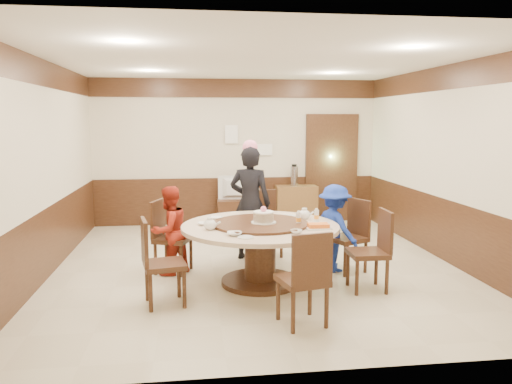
{
  "coord_description": "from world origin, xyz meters",
  "views": [
    {
      "loc": [
        -0.87,
        -6.71,
        2.03
      ],
      "look_at": [
        -0.05,
        -0.37,
        1.1
      ],
      "focal_mm": 35.0,
      "sensor_mm": 36.0,
      "label": 1
    }
  ],
  "objects": [
    {
      "name": "room",
      "position": [
        0.01,
        0.01,
        1.08
      ],
      "size": [
        6.0,
        6.04,
        2.84
      ],
      "color": "beige",
      "rests_on": "ground"
    },
    {
      "name": "banquet_table",
      "position": [
        -0.05,
        -0.77,
        0.53
      ],
      "size": [
        1.93,
        1.93,
        0.78
      ],
      "color": "#3B2012",
      "rests_on": "ground"
    },
    {
      "name": "chair_0",
      "position": [
        1.19,
        -0.39,
        0.3
      ],
      "size": [
        0.59,
        0.58,
        0.97
      ],
      "rotation": [
        0.0,
        0.0,
        1.99
      ],
      "color": "#3B2012",
      "rests_on": "ground"
    },
    {
      "name": "chair_1",
      "position": [
        0.22,
        0.55,
        0.3
      ],
      "size": [
        0.49,
        0.5,
        0.97
      ],
      "rotation": [
        0.0,
        0.0,
        3.26
      ],
      "color": "#3B2012",
      "rests_on": "ground"
    },
    {
      "name": "chair_2",
      "position": [
        -1.16,
        -0.12,
        0.3
      ],
      "size": [
        0.57,
        0.56,
        0.97
      ],
      "rotation": [
        0.0,
        0.0,
        4.36
      ],
      "color": "#3B2012",
      "rests_on": "ground"
    },
    {
      "name": "chair_3",
      "position": [
        -1.21,
        -1.33,
        0.3
      ],
      "size": [
        0.52,
        0.51,
        0.97
      ],
      "rotation": [
        0.0,
        0.0,
        4.9
      ],
      "color": "#3B2012",
      "rests_on": "ground"
    },
    {
      "name": "chair_4",
      "position": [
        0.2,
        -2.06,
        0.3
      ],
      "size": [
        0.53,
        0.54,
        0.97
      ],
      "rotation": [
        0.0,
        0.0,
        6.52
      ],
      "color": "#3B2012",
      "rests_on": "ground"
    },
    {
      "name": "chair_5",
      "position": [
        1.21,
        -1.15,
        0.3
      ],
      "size": [
        0.46,
        0.45,
        0.97
      ],
      "rotation": [
        0.0,
        0.0,
        7.84
      ],
      "color": "#3B2012",
      "rests_on": "ground"
    },
    {
      "name": "person_standing",
      "position": [
        -0.04,
        0.39,
        0.83
      ],
      "size": [
        0.7,
        0.58,
        1.66
      ],
      "primitive_type": "imported",
      "rotation": [
        0.0,
        0.0,
        2.78
      ],
      "color": "black",
      "rests_on": "ground"
    },
    {
      "name": "person_red",
      "position": [
        -1.18,
        -0.21,
        0.59
      ],
      "size": [
        0.72,
        0.72,
        1.17
      ],
      "primitive_type": "imported",
      "rotation": [
        0.0,
        0.0,
        3.91
      ],
      "color": "#A32615",
      "rests_on": "ground"
    },
    {
      "name": "person_blue",
      "position": [
        1.02,
        -0.35,
        0.59
      ],
      "size": [
        0.75,
        0.87,
        1.17
      ],
      "primitive_type": "imported",
      "rotation": [
        0.0,
        0.0,
        2.07
      ],
      "color": "#173098",
      "rests_on": "ground"
    },
    {
      "name": "birthday_cake",
      "position": [
        -0.01,
        -0.79,
        0.85
      ],
      "size": [
        0.31,
        0.31,
        0.21
      ],
      "color": "white",
      "rests_on": "banquet_table"
    },
    {
      "name": "teapot_left",
      "position": [
        -0.67,
        -0.96,
        0.81
      ],
      "size": [
        0.17,
        0.15,
        0.13
      ],
      "primitive_type": "ellipsoid",
      "color": "white",
      "rests_on": "banquet_table"
    },
    {
      "name": "teapot_right",
      "position": [
        0.57,
        -0.48,
        0.81
      ],
      "size": [
        0.17,
        0.15,
        0.13
      ],
      "primitive_type": "ellipsoid",
      "color": "white",
      "rests_on": "banquet_table"
    },
    {
      "name": "bowl_0",
      "position": [
        -0.57,
        -0.39,
        0.77
      ],
      "size": [
        0.17,
        0.17,
        0.04
      ],
      "primitive_type": "imported",
      "color": "white",
      "rests_on": "banquet_table"
    },
    {
      "name": "bowl_1",
      "position": [
        0.29,
        -1.28,
        0.77
      ],
      "size": [
        0.14,
        0.14,
        0.04
      ],
      "primitive_type": "imported",
      "color": "white",
      "rests_on": "banquet_table"
    },
    {
      "name": "bowl_2",
      "position": [
        -0.41,
        -1.3,
        0.77
      ],
      "size": [
        0.17,
        0.17,
        0.04
      ],
      "primitive_type": "imported",
      "color": "white",
      "rests_on": "banquet_table"
    },
    {
      "name": "bowl_3",
      "position": [
        0.62,
        -0.93,
        0.77
      ],
      "size": [
        0.12,
        0.12,
        0.04
      ],
      "primitive_type": "imported",
      "color": "white",
      "rests_on": "banquet_table"
    },
    {
      "name": "bowl_4",
      "position": [
        -0.74,
        -0.69,
        0.77
      ],
      "size": [
        0.14,
        0.14,
        0.03
      ],
      "primitive_type": "imported",
      "color": "white",
      "rests_on": "banquet_table"
    },
    {
      "name": "bowl_5",
      "position": [
        0.07,
        -0.17,
        0.77
      ],
      "size": [
        0.12,
        0.12,
        0.04
      ],
      "primitive_type": "imported",
      "color": "white",
      "rests_on": "banquet_table"
    },
    {
      "name": "saucer_near",
      "position": [
        -0.3,
        -1.42,
        0.76
      ],
      "size": [
        0.18,
        0.18,
        0.01
      ],
      "primitive_type": "cylinder",
      "color": "white",
      "rests_on": "banquet_table"
    },
    {
      "name": "saucer_far",
      "position": [
        0.4,
        -0.27,
        0.76
      ],
      "size": [
        0.18,
        0.18,
        0.01
      ],
      "primitive_type": "cylinder",
      "color": "white",
      "rests_on": "banquet_table"
    },
    {
      "name": "shrimp_platter",
      "position": [
        0.6,
        -1.08,
        0.78
      ],
      "size": [
        0.3,
        0.2,
        0.06
      ],
      "color": "white",
      "rests_on": "banquet_table"
    },
    {
      "name": "bottle_0",
      "position": [
        0.41,
        -0.85,
        0.83
      ],
      "size": [
        0.06,
        0.06,
        0.16
      ],
      "primitive_type": "cylinder",
      "color": "white",
      "rests_on": "banquet_table"
    },
    {
      "name": "bottle_1",
      "position": [
        0.67,
        -0.71,
        0.83
      ],
      "size": [
        0.06,
        0.06,
        0.16
      ],
      "primitive_type": "cylinder",
      "color": "white",
      "rests_on": "banquet_table"
    },
    {
      "name": "tv_stand",
      "position": [
        0.02,
        2.75,
        0.25
      ],
      "size": [
        0.85,
        0.45,
        0.5
      ],
      "primitive_type": "cube",
      "color": "#3B2012",
      "rests_on": "ground"
    },
    {
      "name": "television",
      "position": [
        0.02,
        2.75,
        0.73
      ],
      "size": [
        0.8,
        0.12,
        0.46
      ],
      "primitive_type": "imported",
      "rotation": [
        0.0,
        0.0,
        3.12
      ],
      "color": "gray",
      "rests_on": "tv_stand"
    },
    {
      "name": "side_cabinet",
      "position": [
        1.15,
        2.78,
        0.38
      ],
      "size": [
        0.8,
        0.4,
        0.75
      ],
      "primitive_type": "cube",
      "color": "brown",
      "rests_on": "ground"
    },
    {
      "name": "thermos",
      "position": [
        1.11,
        2.78,
        0.94
      ],
      "size": [
        0.15,
        0.15,
        0.38
      ],
      "primitive_type": "cylinder",
      "color": "silver",
      "rests_on": "side_cabinet"
    },
    {
      "name": "notice_left",
      "position": [
        -0.1,
        2.96,
        1.75
      ],
      "size": [
        0.25,
        0.0,
        0.35
      ],
      "primitive_type": "cube",
      "color": "white",
      "rests_on": "room"
    },
    {
      "name": "notice_right",
      "position": [
        0.55,
        2.96,
        1.45
      ],
      "size": [
        0.3,
        0.0,
        0.22
      ],
      "primitive_type": "cube",
      "color": "white",
      "rests_on": "room"
    }
  ]
}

